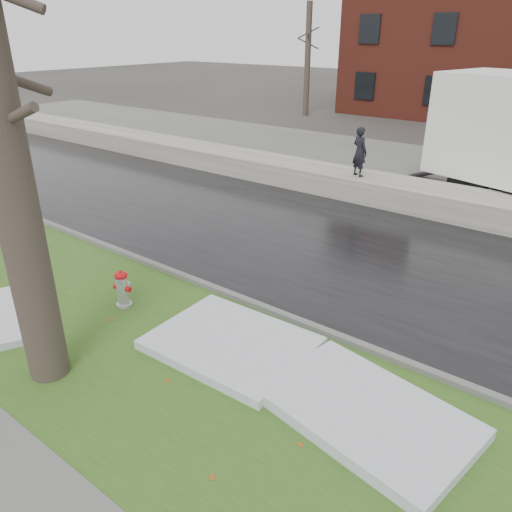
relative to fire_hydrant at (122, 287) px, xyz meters
The scene contains 13 objects.
ground 1.91m from the fire_hydrant, 17.15° to the left, with size 120.00×120.00×0.00m, color #47423D.
verge 1.95m from the fire_hydrant, 21.69° to the right, with size 60.00×4.50×0.04m, color #2F531B.
road 5.37m from the fire_hydrant, 70.67° to the left, with size 60.00×7.00×0.03m, color black.
parking_lot 13.67m from the fire_hydrant, 82.56° to the left, with size 60.00×9.00×0.03m, color slate.
curb 2.38m from the fire_hydrant, 41.14° to the left, with size 60.00×0.15×0.14m, color slate.
snowbank 9.41m from the fire_hydrant, 79.16° to the left, with size 60.00×1.60×0.75m, color #BCB8AB.
bg_tree_left 24.93m from the fire_hydrant, 114.41° to the left, with size 1.40×1.62×6.50m.
bg_tree_center 27.03m from the fire_hydrant, 99.05° to the left, with size 1.40×1.62×6.50m.
fire_hydrant is the anchor object (origin of this frame).
tree 3.99m from the fire_hydrant, 70.33° to the right, with size 1.55×1.83×7.46m.
worker 9.09m from the fire_hydrant, 87.82° to the left, with size 0.56×0.37×1.53m, color black.
snow_patch_near 2.59m from the fire_hydrant, ahead, with size 2.60×2.00×0.16m, color silver.
snow_patch_side 5.16m from the fire_hydrant, ahead, with size 2.80×1.80×0.18m, color silver.
Camera 1 is at (5.47, -5.68, 4.98)m, focal length 35.00 mm.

